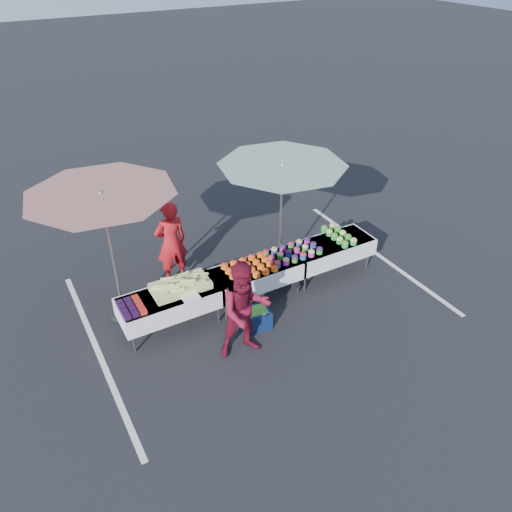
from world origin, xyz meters
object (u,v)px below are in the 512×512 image
table_center (256,274)px  customer (245,310)px  storage_bin (255,318)px  umbrella_left (103,205)px  vendor (171,242)px  umbrella_right (282,175)px  table_left (170,302)px  table_right (330,249)px

table_center → customer: size_ratio=1.01×
storage_bin → umbrella_left: bearing=152.3°
umbrella_left → vendor: bearing=24.6°
umbrella_right → storage_bin: size_ratio=4.81×
table_center → storage_bin: table_center is taller
table_left → vendor: vendor is taller
table_right → customer: size_ratio=1.01×
vendor → customer: 2.65m
table_center → umbrella_right: size_ratio=0.62×
table_center → umbrella_left: size_ratio=0.60×
vendor → umbrella_right: bearing=153.3°
umbrella_right → storage_bin: umbrella_right is taller
table_center → customer: customer is taller
table_right → umbrella_left: umbrella_left is taller
umbrella_left → table_center: bearing=-17.7°
table_right → customer: (-2.71, -1.23, 0.34)m
table_left → table_center: (1.80, 0.00, 0.00)m
table_center → table_left: bearing=180.0°
table_left → customer: 1.56m
table_left → storage_bin: (1.35, -0.75, -0.39)m
customer → storage_bin: (0.46, 0.49, -0.73)m
table_right → umbrella_right: (-0.97, 0.46, 1.74)m
table_left → table_center: size_ratio=1.00×
table_left → table_center: same height
table_right → vendor: (-2.99, 1.40, 0.33)m
table_left → storage_bin: table_left is taller
table_left → storage_bin: size_ratio=3.00×
umbrella_right → table_left: bearing=-170.1°
table_center → umbrella_left: umbrella_left is taller
table_right → storage_bin: table_right is taller
vendor → umbrella_left: bearing=22.9°
vendor → table_right: bearing=153.2°
vendor → umbrella_right: (2.02, -0.94, 1.41)m
vendor → storage_bin: bearing=107.5°
table_left → umbrella_left: bearing=131.2°
vendor → umbrella_left: (-1.31, -0.60, 1.48)m
umbrella_right → vendor: bearing=155.0°
table_right → vendor: 3.32m
customer → table_left: bearing=135.8°
table_center → vendor: vendor is taller
table_left → umbrella_left: umbrella_left is taller
umbrella_left → umbrella_right: bearing=-5.9°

